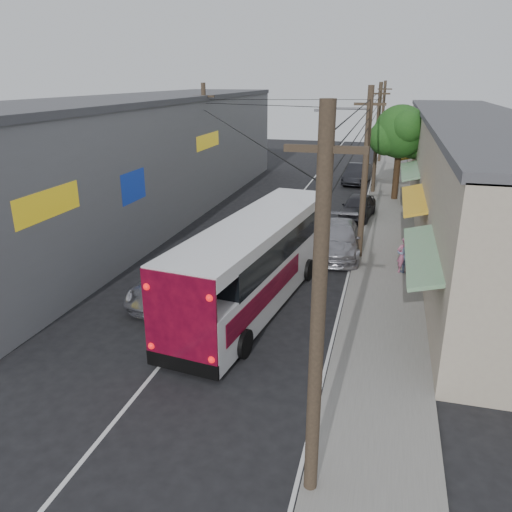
{
  "coord_description": "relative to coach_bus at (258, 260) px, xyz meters",
  "views": [
    {
      "loc": [
        6.23,
        -10.35,
        8.32
      ],
      "look_at": [
        1.38,
        7.88,
        1.53
      ],
      "focal_mm": 35.0,
      "sensor_mm": 36.0,
      "label": 1
    }
  ],
  "objects": [
    {
      "name": "building_right",
      "position": [
        9.31,
        14.99,
        1.43
      ],
      "size": [
        7.09,
        40.0,
        6.25
      ],
      "color": "#BCB095",
      "rests_on": "ground"
    },
    {
      "name": "parked_suv",
      "position": [
        2.43,
        6.36,
        -0.94
      ],
      "size": [
        2.52,
        5.49,
        1.56
      ],
      "primitive_type": "imported",
      "rotation": [
        0.0,
        0.0,
        0.06
      ],
      "color": "#A1A0A8",
      "rests_on": "ground"
    },
    {
      "name": "ground",
      "position": [
        -1.68,
        -7.01,
        -1.72
      ],
      "size": [
        120.0,
        120.0,
        0.0
      ],
      "primitive_type": "plane",
      "color": "black",
      "rests_on": "ground"
    },
    {
      "name": "pedestrian_near",
      "position": [
        5.52,
        4.29,
        -0.79
      ],
      "size": [
        0.67,
        0.51,
        1.62
      ],
      "primitive_type": "imported",
      "rotation": [
        0.0,
        0.0,
        3.38
      ],
      "color": "#C7698D",
      "rests_on": "sidewalk"
    },
    {
      "name": "parked_car_mid",
      "position": [
        2.92,
        13.29,
        -0.97
      ],
      "size": [
        2.29,
        4.57,
        1.49
      ],
      "primitive_type": "imported",
      "rotation": [
        0.0,
        0.0,
        -0.12
      ],
      "color": "#27272D",
      "rests_on": "ground"
    },
    {
      "name": "coach_bus",
      "position": [
        0.0,
        0.0,
        0.0
      ],
      "size": [
        3.88,
        11.73,
        3.32
      ],
      "rotation": [
        0.0,
        0.0,
        -0.13
      ],
      "color": "white",
      "rests_on": "ground"
    },
    {
      "name": "pedestrian_far",
      "position": [
        5.63,
        4.37,
        -0.77
      ],
      "size": [
        0.81,
        0.63,
        1.65
      ],
      "primitive_type": "imported",
      "rotation": [
        0.0,
        0.0,
        3.13
      ],
      "color": "#869BC3",
      "rests_on": "sidewalk"
    },
    {
      "name": "street_tree",
      "position": [
        5.19,
        19.01,
        2.95
      ],
      "size": [
        4.4,
        4.0,
        6.6
      ],
      "color": "#3F2B19",
      "rests_on": "ground"
    },
    {
      "name": "jeepney",
      "position": [
        -3.35,
        -0.67,
        -1.06
      ],
      "size": [
        2.34,
        4.82,
        1.32
      ],
      "primitive_type": "imported",
      "rotation": [
        0.0,
        0.0,
        -0.03
      ],
      "color": "silver",
      "rests_on": "ground"
    },
    {
      "name": "utility_poles",
      "position": [
        1.44,
        13.32,
        2.41
      ],
      "size": [
        11.8,
        45.28,
        8.0
      ],
      "color": "#473828",
      "rests_on": "ground"
    },
    {
      "name": "building_left",
      "position": [
        -10.18,
        10.99,
        1.93
      ],
      "size": [
        7.2,
        36.0,
        7.25
      ],
      "color": "slate",
      "rests_on": "ground"
    },
    {
      "name": "sidewalk",
      "position": [
        4.82,
        12.99,
        -1.66
      ],
      "size": [
        3.0,
        80.0,
        0.12
      ],
      "primitive_type": "cube",
      "color": "slate",
      "rests_on": "ground"
    },
    {
      "name": "parked_car_far",
      "position": [
        2.12,
        24.36,
        -0.92
      ],
      "size": [
        2.27,
        5.03,
        1.6
      ],
      "primitive_type": "imported",
      "rotation": [
        0.0,
        0.0,
        -0.12
      ],
      "color": "black",
      "rests_on": "ground"
    }
  ]
}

